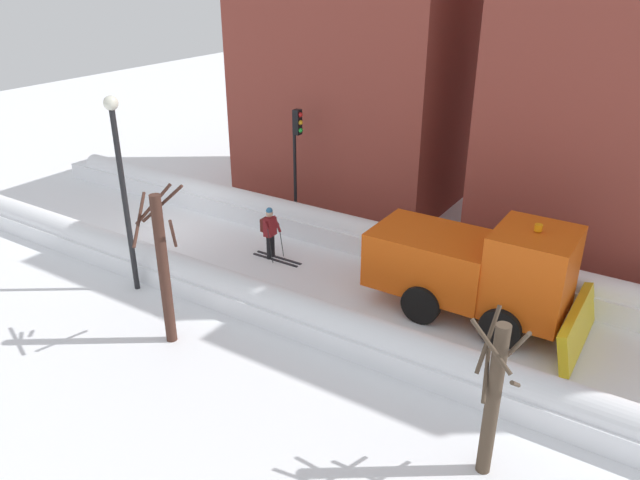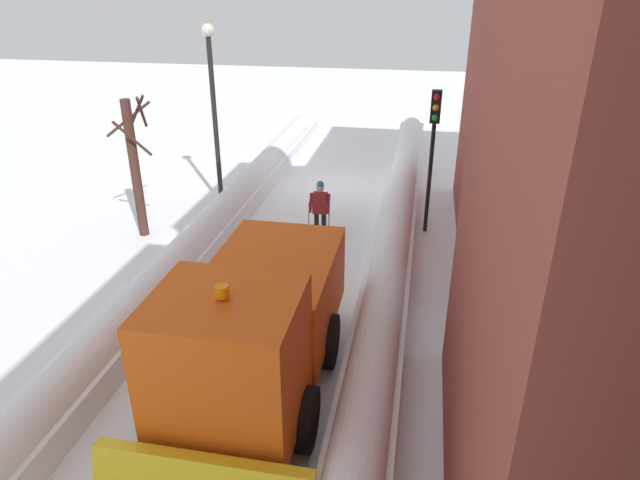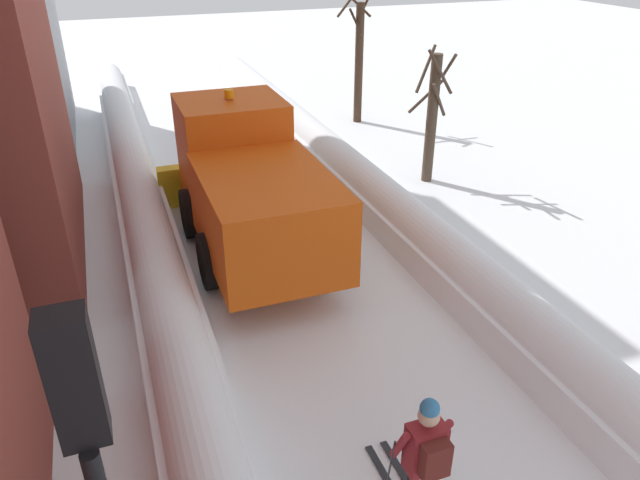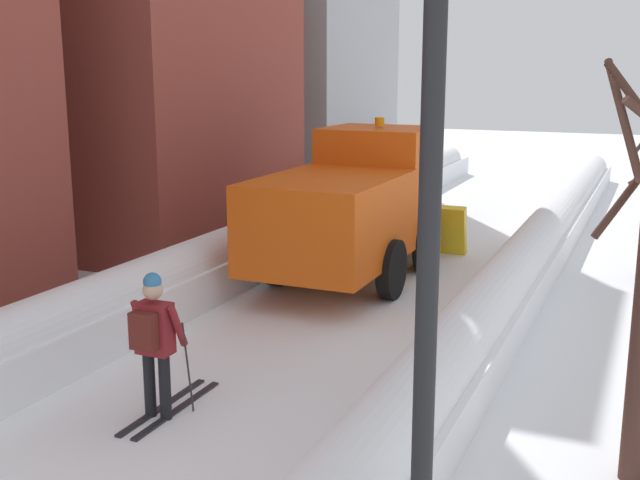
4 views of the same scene
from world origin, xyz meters
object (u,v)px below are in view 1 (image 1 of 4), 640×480
street_lamp (121,174)px  bare_tree_mid (493,396)px  bare_tree_near (163,266)px  skier (270,230)px  traffic_light_pole (297,144)px  plow_truck (478,269)px

street_lamp → bare_tree_mid: 11.55m
street_lamp → bare_tree_near: street_lamp is taller
skier → traffic_light_pole: size_ratio=0.42×
street_lamp → bare_tree_near: size_ratio=1.38×
bare_tree_mid → plow_truck: bearing=-158.3°
bare_tree_near → bare_tree_mid: size_ratio=1.20×
street_lamp → traffic_light_pole: bearing=170.7°
plow_truck → bare_tree_mid: bearing=21.7°
plow_truck → street_lamp: (4.06, -9.16, 2.17)m
skier → street_lamp: bearing=-29.0°
plow_truck → bare_tree_near: bare_tree_near is taller
street_lamp → bare_tree_near: (1.41, 2.89, -1.46)m
traffic_light_pole → bare_tree_mid: 13.22m
plow_truck → skier: size_ratio=3.31×
traffic_light_pole → bare_tree_mid: bearing=50.6°
skier → traffic_light_pole: (-3.09, -1.02, 2.02)m
plow_truck → bare_tree_near: (5.47, -6.28, 0.71)m
traffic_light_pole → bare_tree_mid: size_ratio=1.22×
skier → bare_tree_mid: 10.60m
bare_tree_mid → skier: bearing=-119.9°
bare_tree_mid → bare_tree_near: bearing=-89.7°
bare_tree_near → bare_tree_mid: bare_tree_near is taller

